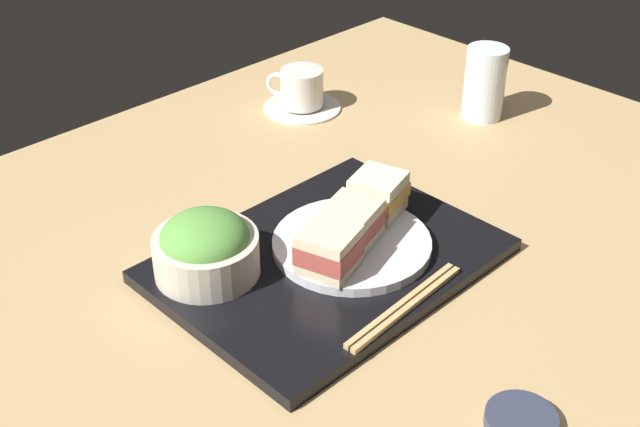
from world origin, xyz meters
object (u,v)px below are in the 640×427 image
Objects in this scene: small_sauce_dish at (521,421)px; sandwich_plate at (354,242)px; sandwich_near at (329,250)px; sandwich_middle at (355,221)px; coffee_cup at (301,92)px; salad_bowl at (206,247)px; chopsticks_pair at (405,306)px; drinking_glass at (485,83)px; sandwich_far at (378,194)px.

sandwich_plate is at bearing 74.30° from small_sauce_dish.
sandwich_plate is at bearing 18.12° from sandwich_near.
sandwich_middle is 33.30cm from small_sauce_dish.
salad_bowl is at bearing -146.53° from coffee_cup.
sandwich_plate is at bearing 69.32° from chopsticks_pair.
coffee_cup is at bearing 33.47° from salad_bowl.
drinking_glass reaches higher than small_sauce_dish.
coffee_cup is at bearing 63.41° from small_sauce_dish.
drinking_glass reaches higher than coffee_cup.
salad_bowl reaches higher than sandwich_far.
sandwich_near is 0.62× the size of salad_bowl.
salad_bowl is at bearing 152.27° from sandwich_plate.
sandwich_near and sandwich_far have the same top height.
sandwich_near is at bearing 85.87° from small_sauce_dish.
sandwich_far is 0.68× the size of drinking_glass.
sandwich_near reaches higher than small_sauce_dish.
sandwich_middle is at bearing 18.12° from sandwich_near.
chopsticks_pair is (12.00, -21.57, -3.37)cm from salad_bowl.
sandwich_middle is at bearing -124.62° from coffee_cup.
coffee_cup is (32.11, 38.91, -2.57)cm from sandwich_near.
chopsticks_pair is (1.98, -10.52, -3.61)cm from sandwich_near.
drinking_glass is at bearing 15.76° from sandwich_far.
chopsticks_pair is at bearing -79.35° from sandwich_near.
sandwich_middle is at bearing 180.00° from sandwich_plate.
sandwich_middle is 44.65cm from coffee_cup.
salad_bowl reaches higher than sandwich_near.
small_sauce_dish is at bearing -78.98° from salad_bowl.
coffee_cup is at bearing 58.63° from chopsticks_pair.
salad_bowl is (-10.02, 11.06, -0.24)cm from sandwich_near.
salad_bowl is 0.97× the size of coffee_cup.
drinking_glass is at bearing 16.12° from sandwich_plate.
chopsticks_pair is at bearing -121.37° from coffee_cup.
sandwich_plate is 3.28cm from sandwich_middle.
coffee_cup reaches higher than small_sauce_dish.
salad_bowl is at bearing 119.08° from chopsticks_pair.
sandwich_far is 0.62× the size of coffee_cup.
sandwich_plate is 2.50× the size of sandwich_middle.
coffee_cup is (25.33, 36.69, -2.52)cm from sandwich_middle.
coffee_cup is at bearing 61.73° from sandwich_far.
salad_bowl is 24.91cm from chopsticks_pair.
small_sauce_dish is (-34.24, -68.39, -2.38)cm from coffee_cup.
sandwich_middle reaches higher than sandwich_plate.
chopsticks_pair is at bearing -60.92° from salad_bowl.
salad_bowl is 50.56cm from coffee_cup.
chopsticks_pair is at bearing -110.68° from sandwich_plate.
salad_bowl reaches higher than small_sauce_dish.
sandwich_plate is 2.43× the size of sandwich_far.
drinking_glass reaches higher than sandwich_plate.
sandwich_near is 14.92cm from salad_bowl.
sandwich_plate is 1.02× the size of chopsticks_pair.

